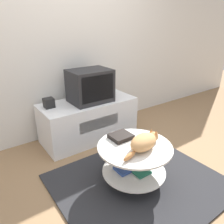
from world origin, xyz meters
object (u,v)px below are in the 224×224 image
Objects in this scene: tv at (90,86)px; dvd_box at (121,136)px; cat at (144,142)px; speaker at (49,103)px.

dvd_box is at bearing -100.85° from tv.
tv reaches higher than dvd_box.
tv is 1.16m from cat.
tv is 2.51× the size of dvd_box.
speaker reaches higher than cat.
tv is 0.92m from dvd_box.
dvd_box is (-0.17, -0.86, -0.29)m from tv.
speaker reaches higher than dvd_box.
dvd_box is 0.40× the size of cat.
cat is at bearing -95.48° from tv.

